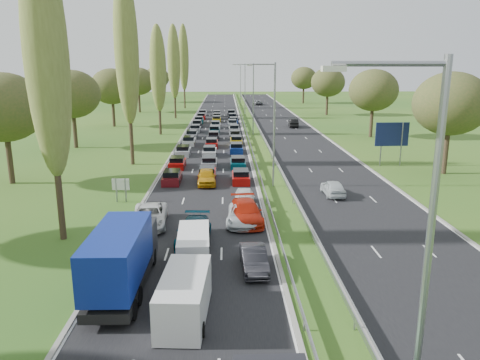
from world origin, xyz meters
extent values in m
plane|color=#29581B|center=(4.50, 80.00, 0.00)|extent=(260.00, 260.00, 0.00)
cube|color=black|center=(-2.25, 82.50, 0.00)|extent=(10.50, 215.00, 0.04)
cube|color=black|center=(11.25, 82.50, 0.00)|extent=(10.50, 215.00, 0.04)
cube|color=gray|center=(3.35, 82.50, 0.55)|extent=(0.06, 215.00, 0.32)
cube|color=gray|center=(5.65, 82.50, 0.55)|extent=(0.06, 215.00, 0.32)
cylinder|color=gray|center=(4.50, 8.00, 6.00)|extent=(0.18, 0.18, 12.00)
cylinder|color=gray|center=(4.50, 43.00, 6.00)|extent=(0.18, 0.18, 12.00)
cylinder|color=gray|center=(4.50, 78.00, 6.00)|extent=(0.18, 0.18, 12.00)
cylinder|color=gray|center=(4.50, 113.00, 6.00)|extent=(0.18, 0.18, 12.00)
cylinder|color=gray|center=(4.50, 148.00, 6.00)|extent=(0.18, 0.18, 12.00)
cylinder|color=#2D2116|center=(-11.50, 29.00, 3.60)|extent=(0.44, 0.44, 7.20)
ellipsoid|color=olive|center=(-11.50, 29.00, 12.40)|extent=(2.80, 2.80, 16.00)
cylinder|color=#2D2116|center=(-11.50, 54.00, 3.96)|extent=(0.44, 0.44, 7.92)
ellipsoid|color=olive|center=(-11.50, 54.00, 13.64)|extent=(2.80, 2.80, 17.60)
cylinder|color=#2D2116|center=(-11.50, 79.00, 3.24)|extent=(0.44, 0.44, 6.48)
ellipsoid|color=olive|center=(-11.50, 79.00, 11.16)|extent=(2.80, 2.80, 14.40)
cylinder|color=#2D2116|center=(-11.50, 104.00, 3.60)|extent=(0.44, 0.44, 7.20)
ellipsoid|color=olive|center=(-11.50, 104.00, 12.40)|extent=(2.80, 2.80, 16.00)
cylinder|color=#2D2116|center=(-11.50, 129.00, 3.96)|extent=(0.44, 0.44, 7.92)
ellipsoid|color=olive|center=(-11.50, 129.00, 13.64)|extent=(2.80, 2.80, 17.60)
cylinder|color=#2D2116|center=(-22.00, 45.00, 2.42)|extent=(0.56, 0.56, 4.84)
ellipsoid|color=#38471E|center=(-22.00, 45.00, 7.70)|extent=(8.00, 8.00, 6.80)
cylinder|color=#2D2116|center=(-22.00, 66.00, 2.42)|extent=(0.56, 0.56, 4.84)
ellipsoid|color=#38471E|center=(-22.00, 66.00, 7.70)|extent=(8.00, 8.00, 6.80)
cylinder|color=#2D2116|center=(-22.00, 90.00, 2.42)|extent=(0.56, 0.56, 4.84)
ellipsoid|color=#38471E|center=(-22.00, 90.00, 7.70)|extent=(8.00, 8.00, 6.80)
cylinder|color=#2D2116|center=(-22.00, 118.00, 2.42)|extent=(0.56, 0.56, 4.84)
ellipsoid|color=#38471E|center=(-22.00, 118.00, 7.70)|extent=(8.00, 8.00, 6.80)
cylinder|color=#2D2116|center=(-22.00, 150.00, 2.42)|extent=(0.56, 0.56, 4.84)
ellipsoid|color=#38471E|center=(-22.00, 150.00, 7.70)|extent=(8.00, 8.00, 6.80)
cylinder|color=#2D2116|center=(24.00, 48.00, 2.42)|extent=(0.56, 0.56, 4.84)
ellipsoid|color=#38471E|center=(24.00, 48.00, 7.70)|extent=(8.00, 8.00, 6.80)
cylinder|color=#2D2116|center=(24.00, 75.00, 2.42)|extent=(0.56, 0.56, 4.84)
ellipsoid|color=#38471E|center=(24.00, 75.00, 7.70)|extent=(8.00, 8.00, 6.80)
cylinder|color=#2D2116|center=(24.00, 110.00, 2.42)|extent=(0.56, 0.56, 4.84)
ellipsoid|color=#38471E|center=(24.00, 110.00, 7.70)|extent=(8.00, 8.00, 6.80)
cylinder|color=#2D2116|center=(24.00, 145.00, 2.42)|extent=(0.56, 0.56, 4.84)
ellipsoid|color=#38471E|center=(24.00, 145.00, 7.70)|extent=(8.00, 8.00, 6.80)
cube|color=#590F14|center=(-5.69, 44.59, 0.44)|extent=(1.75, 4.00, 0.80)
cube|color=#A50C0A|center=(-5.87, 51.80, 0.44)|extent=(1.75, 4.00, 0.80)
cube|color=#B2B7BC|center=(-5.86, 59.47, 0.44)|extent=(1.75, 4.00, 0.80)
cube|color=silver|center=(-5.71, 67.77, 0.44)|extent=(1.75, 4.00, 0.80)
cube|color=slate|center=(-5.76, 74.42, 0.44)|extent=(1.75, 4.00, 0.80)
cube|color=slate|center=(-5.59, 81.58, 0.44)|extent=(1.75, 4.00, 0.80)
cube|color=black|center=(-5.72, 88.68, 0.44)|extent=(1.75, 4.00, 0.80)
cube|color=#053F4C|center=(-5.71, 95.00, 0.44)|extent=(1.75, 4.00, 0.80)
cube|color=#A50C0A|center=(-5.57, 102.04, 0.44)|extent=(1.75, 4.00, 0.80)
cube|color=#B2B7BC|center=(-5.62, 109.40, 0.44)|extent=(1.75, 4.00, 0.80)
cube|color=#A50C0A|center=(-2.17, 46.08, 0.44)|extent=(1.75, 4.00, 0.80)
cube|color=slate|center=(-2.13, 51.80, 0.44)|extent=(1.75, 4.00, 0.80)
cube|color=silver|center=(-2.35, 59.02, 0.44)|extent=(1.75, 4.00, 0.80)
cube|color=#A50C0A|center=(-2.26, 65.76, 0.44)|extent=(1.75, 4.00, 0.80)
cube|color=black|center=(-2.15, 72.92, 0.44)|extent=(1.75, 4.00, 0.80)
cube|color=#053F4C|center=(-2.19, 79.77, 0.44)|extent=(1.75, 4.00, 0.80)
cube|color=silver|center=(-2.12, 86.86, 0.44)|extent=(1.75, 4.00, 0.80)
cube|color=#BF990C|center=(-2.15, 96.33, 0.44)|extent=(1.75, 4.00, 0.80)
cube|color=slate|center=(-2.13, 101.96, 0.44)|extent=(1.75, 4.00, 0.80)
cube|color=slate|center=(-2.31, 107.52, 0.44)|extent=(1.75, 4.00, 0.80)
cube|color=#A50C0A|center=(1.32, 44.63, 0.44)|extent=(1.75, 4.00, 0.80)
cube|color=#053F4C|center=(1.21, 51.64, 0.44)|extent=(1.75, 4.00, 0.80)
cube|color=navy|center=(1.24, 61.49, 0.44)|extent=(1.75, 4.00, 0.80)
cube|color=#BF990C|center=(1.37, 67.97, 0.44)|extent=(1.75, 4.00, 0.80)
cube|color=slate|center=(1.30, 73.98, 0.44)|extent=(1.75, 4.00, 0.80)
cube|color=silver|center=(1.28, 81.20, 0.44)|extent=(1.75, 4.00, 0.80)
cube|color=#B2B7BC|center=(1.07, 89.40, 0.44)|extent=(1.75, 4.00, 0.80)
cube|color=navy|center=(1.39, 93.74, 0.44)|extent=(1.75, 4.00, 0.80)
cube|color=black|center=(1.24, 101.09, 0.44)|extent=(1.75, 4.00, 0.80)
cube|color=black|center=(1.10, 109.18, 0.44)|extent=(1.75, 4.00, 0.80)
imported|color=silver|center=(-5.93, 31.53, 0.78)|extent=(2.91, 5.65, 1.53)
imported|color=#043448|center=(-2.40, 28.03, 0.78)|extent=(2.40, 5.32, 1.51)
imported|color=#C2880C|center=(-2.14, 43.92, 0.80)|extent=(2.04, 4.65, 1.56)
imported|color=black|center=(1.44, 23.52, 0.70)|extent=(1.65, 4.17, 1.35)
imported|color=silver|center=(1.08, 31.79, 0.72)|extent=(2.67, 5.20, 1.40)
imported|color=#B31F0B|center=(1.35, 32.14, 0.82)|extent=(2.65, 5.68, 1.60)
imported|color=white|center=(1.41, 36.48, 0.73)|extent=(1.74, 4.18, 1.42)
imported|color=silver|center=(9.69, 39.48, 0.74)|extent=(1.76, 4.24, 1.43)
imported|color=black|center=(12.84, 87.93, 0.81)|extent=(1.92, 4.87, 1.58)
imported|color=slate|center=(9.48, 139.51, 0.72)|extent=(2.65, 5.20, 1.41)
cube|color=black|center=(-5.66, 21.31, 0.72)|extent=(2.32, 8.70, 0.50)
cube|color=navy|center=(-5.66, 20.24, 2.46)|extent=(2.42, 6.57, 2.47)
cube|color=silver|center=(-5.66, 16.99, 2.46)|extent=(2.36, 0.06, 2.37)
cube|color=black|center=(-5.66, 24.59, 1.57)|extent=(2.36, 2.13, 2.20)
cylinder|color=black|center=(-5.66, 24.45, 0.52)|extent=(2.03, 1.00, 1.00)
cylinder|color=black|center=(-5.66, 18.16, 0.52)|extent=(2.03, 1.00, 1.00)
cube|color=silver|center=(-2.18, 18.29, 1.12)|extent=(2.09, 5.22, 2.09)
cube|color=black|center=(-2.18, 20.58, 1.01)|extent=(2.03, 0.83, 1.67)
cylinder|color=black|center=(-3.07, 19.96, 0.37)|extent=(0.26, 0.71, 0.71)
cylinder|color=black|center=(-1.29, 16.62, 0.37)|extent=(0.26, 0.71, 0.71)
cube|color=white|center=(-2.17, 24.74, 1.00)|extent=(1.87, 4.68, 1.87)
cube|color=black|center=(-2.17, 26.80, 0.91)|extent=(1.83, 0.75, 1.50)
cylinder|color=black|center=(-2.96, 26.24, 0.34)|extent=(0.23, 0.64, 0.64)
cylinder|color=black|center=(-1.37, 23.24, 0.34)|extent=(0.23, 0.64, 0.64)
cylinder|color=gray|center=(-9.80, 37.90, 1.05)|extent=(0.16, 0.16, 2.10)
cylinder|color=gray|center=(-9.00, 37.90, 1.05)|extent=(0.16, 0.16, 2.10)
cube|color=white|center=(-9.40, 37.90, 1.60)|extent=(1.50, 0.11, 1.00)
cylinder|color=gray|center=(18.20, 52.17, 2.60)|extent=(0.16, 0.16, 5.20)
cylinder|color=gray|center=(20.60, 52.17, 2.60)|extent=(0.16, 0.16, 5.20)
cube|color=#121B52|center=(19.40, 52.17, 3.80)|extent=(4.00, 0.24, 2.80)
camera|label=1|loc=(-0.15, -1.92, 11.79)|focal=35.00mm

